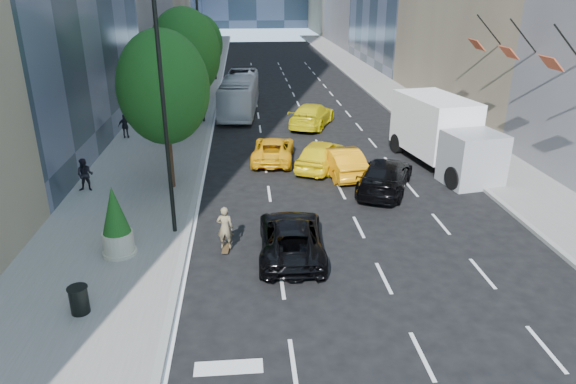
{
  "coord_description": "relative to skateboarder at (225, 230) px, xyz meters",
  "views": [
    {
      "loc": [
        -3.58,
        -14.83,
        9.29
      ],
      "look_at": [
        -1.93,
        4.18,
        1.6
      ],
      "focal_mm": 32.0,
      "sensor_mm": 36.0,
      "label": 1
    }
  ],
  "objects": [
    {
      "name": "taxi_c",
      "position": [
        2.43,
        10.54,
        -0.17
      ],
      "size": [
        2.78,
        5.02,
        1.33
      ],
      "primitive_type": "imported",
      "rotation": [
        0.0,
        0.0,
        3.02
      ],
      "color": "#FDB30D",
      "rests_on": "ground"
    },
    {
      "name": "tree_near",
      "position": [
        -2.77,
        6.54,
        4.14
      ],
      "size": [
        4.2,
        4.2,
        7.46
      ],
      "color": "black",
      "rests_on": "sidewalk_left"
    },
    {
      "name": "lamp_near",
      "position": [
        -1.9,
        1.54,
        4.98
      ],
      "size": [
        2.13,
        0.22,
        10.0
      ],
      "color": "black",
      "rests_on": "sidewalk_left"
    },
    {
      "name": "planter_shrub",
      "position": [
        -3.86,
        -0.19,
        0.57
      ],
      "size": [
        1.1,
        1.1,
        2.64
      ],
      "color": "#B3AD95",
      "rests_on": "sidewalk_left"
    },
    {
      "name": "sidewalk_left",
      "position": [
        -4.57,
        27.54,
        -0.76
      ],
      "size": [
        6.0,
        120.0,
        0.15
      ],
      "primitive_type": "cube",
      "color": "slate",
      "rests_on": "ground"
    },
    {
      "name": "facade_flags",
      "position": [
        15.07,
        7.54,
        5.35
      ],
      "size": [
        1.85,
        13.3,
        2.05
      ],
      "color": "black",
      "rests_on": "ground"
    },
    {
      "name": "ground",
      "position": [
        4.43,
        -2.46,
        -0.83
      ],
      "size": [
        160.0,
        160.0,
        0.0
      ],
      "primitive_type": "plane",
      "color": "black",
      "rests_on": "ground"
    },
    {
      "name": "skateboarder",
      "position": [
        0.0,
        0.0,
        0.0
      ],
      "size": [
        0.64,
        0.45,
        1.67
      ],
      "primitive_type": "imported",
      "rotation": [
        0.0,
        0.0,
        3.06
      ],
      "color": "#706146",
      "rests_on": "ground"
    },
    {
      "name": "city_bus",
      "position": [
        0.55,
        22.92,
        0.62
      ],
      "size": [
        3.27,
        10.57,
        2.9
      ],
      "primitive_type": "imported",
      "rotation": [
        0.0,
        0.0,
        -0.08
      ],
      "color": "silver",
      "rests_on": "ground"
    },
    {
      "name": "pedestrian_a",
      "position": [
        -6.77,
        6.33,
        0.11
      ],
      "size": [
        0.8,
        0.63,
        1.6
      ],
      "primitive_type": "imported",
      "rotation": [
        0.0,
        0.0,
        -0.04
      ],
      "color": "black",
      "rests_on": "sidewalk_left"
    },
    {
      "name": "tree_mid",
      "position": [
        -2.77,
        16.54,
        4.48
      ],
      "size": [
        4.5,
        4.5,
        7.99
      ],
      "color": "black",
      "rests_on": "sidewalk_left"
    },
    {
      "name": "box_truck",
      "position": [
        11.57,
        8.84,
        1.02
      ],
      "size": [
        4.03,
        7.97,
        3.64
      ],
      "rotation": [
        0.0,
        0.0,
        0.18
      ],
      "color": "white",
      "rests_on": "ground"
    },
    {
      "name": "taxi_b",
      "position": [
        5.82,
        7.97,
        -0.08
      ],
      "size": [
        2.25,
        4.75,
        1.5
      ],
      "primitive_type": "imported",
      "rotation": [
        0.0,
        0.0,
        3.29
      ],
      "color": "orange",
      "rests_on": "ground"
    },
    {
      "name": "traffic_signal",
      "position": [
        -1.97,
        37.54,
        3.4
      ],
      "size": [
        2.48,
        0.53,
        5.2
      ],
      "color": "black",
      "rests_on": "sidewalk_left"
    },
    {
      "name": "sidewalk_right",
      "position": [
        14.43,
        27.54,
        -0.76
      ],
      "size": [
        4.0,
        120.0,
        0.15
      ],
      "primitive_type": "cube",
      "color": "slate",
      "rests_on": "ground"
    },
    {
      "name": "lamp_far",
      "position": [
        -1.9,
        19.54,
        4.98
      ],
      "size": [
        2.13,
        0.22,
        10.0
      ],
      "color": "black",
      "rests_on": "sidewalk_left"
    },
    {
      "name": "pedestrian_b",
      "position": [
        -6.77,
        15.54,
        0.09
      ],
      "size": [
        0.93,
        0.44,
        1.54
      ],
      "primitive_type": "imported",
      "rotation": [
        0.0,
        0.0,
        3.22
      ],
      "color": "black",
      "rests_on": "sidewalk_left"
    },
    {
      "name": "black_sedan_mercedes",
      "position": [
        7.56,
        5.54,
        -0.06
      ],
      "size": [
        4.17,
        5.75,
        1.55
      ],
      "primitive_type": "imported",
      "rotation": [
        0.0,
        0.0,
        2.72
      ],
      "color": "black",
      "rests_on": "ground"
    },
    {
      "name": "taxi_d",
      "position": [
        5.63,
        18.04,
        -0.03
      ],
      "size": [
        4.18,
        5.98,
        1.61
      ],
      "primitive_type": "imported",
      "rotation": [
        0.0,
        0.0,
        2.75
      ],
      "color": "yellow",
      "rests_on": "ground"
    },
    {
      "name": "trash_can",
      "position": [
        -4.25,
        -3.81,
        -0.27
      ],
      "size": [
        0.55,
        0.55,
        0.83
      ],
      "primitive_type": "cylinder",
      "color": "black",
      "rests_on": "sidewalk_left"
    },
    {
      "name": "black_sedan_lincoln",
      "position": [
        2.43,
        -0.47,
        -0.14
      ],
      "size": [
        2.56,
        5.13,
        1.39
      ],
      "primitive_type": "imported",
      "rotation": [
        0.0,
        0.0,
        3.09
      ],
      "color": "black",
      "rests_on": "ground"
    },
    {
      "name": "taxi_a",
      "position": [
        4.93,
        9.04,
        -0.05
      ],
      "size": [
        3.62,
        4.96,
        1.57
      ],
      "primitive_type": "imported",
      "rotation": [
        0.0,
        0.0,
        2.71
      ],
      "color": "yellow",
      "rests_on": "ground"
    },
    {
      "name": "tree_far",
      "position": [
        -2.77,
        29.54,
        3.79
      ],
      "size": [
        3.9,
        3.9,
        6.92
      ],
      "color": "black",
      "rests_on": "sidewalk_left"
    }
  ]
}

